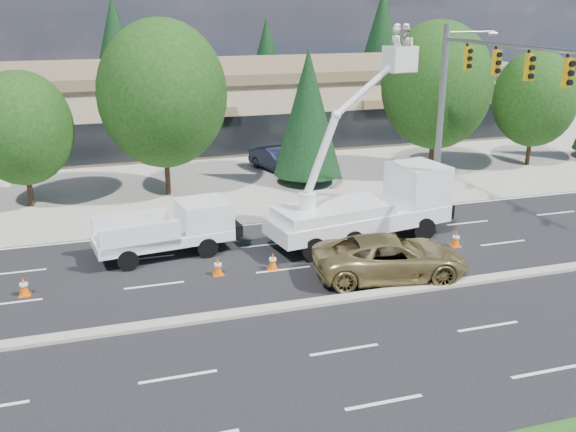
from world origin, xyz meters
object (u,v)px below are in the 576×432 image
object	(u,v)px
signal_mast	(467,92)
bucket_truck	(372,198)
minivan	(390,257)
utility_pickup	(173,234)

from	to	relation	value
signal_mast	bucket_truck	distance (m)	6.95
signal_mast	minivan	xyz separation A→B (m)	(-6.35, -5.67, -5.25)
minivan	signal_mast	bearing A→B (deg)	-39.27
utility_pickup	minivan	distance (m)	8.94
signal_mast	bucket_truck	bearing A→B (deg)	-162.87
signal_mast	minivan	size ratio (longest dim) A/B	1.75
bucket_truck	minivan	xyz separation A→B (m)	(-1.03, -4.03, -1.09)
bucket_truck	minivan	world-z (taller)	bucket_truck
bucket_truck	minivan	bearing A→B (deg)	-113.91
utility_pickup	minivan	world-z (taller)	utility_pickup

